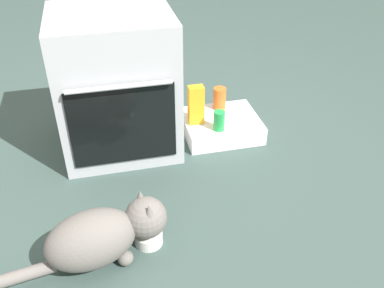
{
  "coord_description": "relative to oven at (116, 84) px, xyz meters",
  "views": [
    {
      "loc": [
        -0.15,
        -1.76,
        1.45
      ],
      "look_at": [
        0.25,
        -0.06,
        0.25
      ],
      "focal_mm": 39.71,
      "sensor_mm": 36.0,
      "label": 1
    }
  ],
  "objects": [
    {
      "name": "ground",
      "position": [
        0.07,
        -0.4,
        -0.39
      ],
      "size": [
        8.0,
        8.0,
        0.0
      ],
      "primitive_type": "plane",
      "color": "#384C47"
    },
    {
      "name": "sauce_jar",
      "position": [
        0.63,
        0.09,
        -0.22
      ],
      "size": [
        0.08,
        0.08,
        0.14
      ],
      "primitive_type": "cylinder",
      "color": "#D16023",
      "rests_on": "pantry_cabinet"
    },
    {
      "name": "oven",
      "position": [
        0.0,
        0.0,
        0.0
      ],
      "size": [
        0.64,
        0.62,
        0.79
      ],
      "color": "#B7BABF",
      "rests_on": "ground"
    },
    {
      "name": "pantry_cabinet",
      "position": [
        0.61,
        -0.03,
        -0.34
      ],
      "size": [
        0.46,
        0.39,
        0.11
      ],
      "primitive_type": "cube",
      "color": "white",
      "rests_on": "ground"
    },
    {
      "name": "cat",
      "position": [
        -0.16,
        -0.87,
        -0.26
      ],
      "size": [
        0.81,
        0.33,
        0.27
      ],
      "rotation": [
        0.0,
        0.0,
        0.23
      ],
      "color": "slate",
      "rests_on": "ground"
    },
    {
      "name": "food_bowl",
      "position": [
        0.03,
        -0.82,
        -0.36
      ],
      "size": [
        0.13,
        0.13,
        0.08
      ],
      "color": "white",
      "rests_on": "ground"
    },
    {
      "name": "soda_can",
      "position": [
        0.56,
        -0.15,
        -0.23
      ],
      "size": [
        0.07,
        0.07,
        0.12
      ],
      "primitive_type": "cylinder",
      "color": "green",
      "rests_on": "pantry_cabinet"
    },
    {
      "name": "juice_carton",
      "position": [
        0.44,
        -0.04,
        -0.17
      ],
      "size": [
        0.09,
        0.06,
        0.24
      ],
      "primitive_type": "cube",
      "color": "orange",
      "rests_on": "pantry_cabinet"
    }
  ]
}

